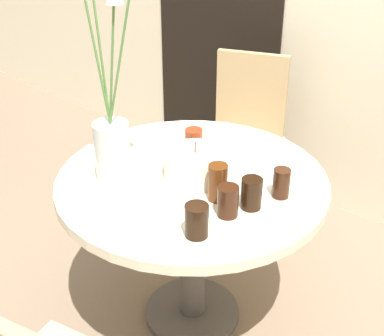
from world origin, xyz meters
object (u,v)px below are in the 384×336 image
Objects in this scene: side_plate at (276,170)px; drink_glass_0 at (251,193)px; flower_vase at (112,132)px; drink_glass_3 at (228,201)px; drink_glass_2 at (197,221)px; chair_far_back at (245,130)px; drink_glass_1 at (194,141)px; birthday_cake at (195,165)px; drink_glass_5 at (281,183)px; drink_glass_4 at (218,182)px.

drink_glass_0 reaches higher than side_plate.
drink_glass_3 is at bearing 13.18° from flower_vase.
side_plate is 1.65× the size of drink_glass_2.
flower_vase is 7.08× the size of drink_glass_0.
chair_far_back is 1.14m from drink_glass_3.
drink_glass_3 reaches higher than drink_glass_1.
flower_vase reaches higher than drink_glass_2.
birthday_cake reaches higher than side_plate.
birthday_cake is (0.34, -0.83, 0.26)m from chair_far_back.
drink_glass_0 is at bearing -75.99° from chair_far_back.
birthday_cake is 0.27m from drink_glass_3.
drink_glass_0 is 0.13m from drink_glass_5.
drink_glass_5 is (0.51, 0.32, -0.16)m from flower_vase.
chair_far_back is at bearing 117.78° from drink_glass_2.
drink_glass_3 is at bearing -84.48° from side_plate.
drink_glass_4 is 1.25× the size of drink_glass_5.
drink_glass_0 reaches higher than drink_glass_1.
drink_glass_1 is (-0.13, 0.15, -0.00)m from birthday_cake.
drink_glass_3 is 0.23m from drink_glass_5.
drink_glass_5 is at bearing 71.37° from drink_glass_3.
drink_glass_4 is at bearing -36.26° from drink_glass_1.
flower_vase is 0.62m from drink_glass_5.
flower_vase is at bearing -100.01° from drink_glass_1.
drink_glass_1 is (0.21, -0.68, 0.26)m from chair_far_back.
chair_far_back is 1.09m from drink_glass_0.
drink_glass_3 is at bearing -26.40° from birthday_cake.
drink_glass_1 is (-0.34, -0.09, 0.05)m from side_plate.
flower_vase is (0.15, -1.05, 0.42)m from chair_far_back.
chair_far_back reaches higher than drink_glass_4.
drink_glass_0 is at bearing -23.54° from drink_glass_1.
flower_vase is at bearing -155.71° from drink_glass_4.
birthday_cake reaches higher than drink_glass_2.
drink_glass_2 reaches higher than drink_glass_1.
chair_far_back reaches higher than drink_glass_0.
chair_far_back is 8.58× the size of drink_glass_1.
flower_vase is at bearing -131.33° from side_plate.
flower_vase reaches higher than chair_far_back.
drink_glass_0 reaches higher than drink_glass_3.
drink_glass_3 is at bearing 87.38° from drink_glass_2.
drink_glass_1 is 0.94× the size of drink_glass_3.
flower_vase reaches higher than drink_glass_3.
flower_vase reaches higher than drink_glass_0.
side_plate is at bearing -68.68° from chair_far_back.
drink_glass_1 reaches higher than side_plate.
birthday_cake is 0.28m from drink_glass_0.
drink_glass_0 is 1.00× the size of drink_glass_2.
drink_glass_5 is (0.32, 0.09, 0.00)m from birthday_cake.
birthday_cake is 2.11× the size of drink_glass_3.
drink_glass_1 is 0.36m from drink_glass_4.
drink_glass_1 is 0.46m from drink_glass_3.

